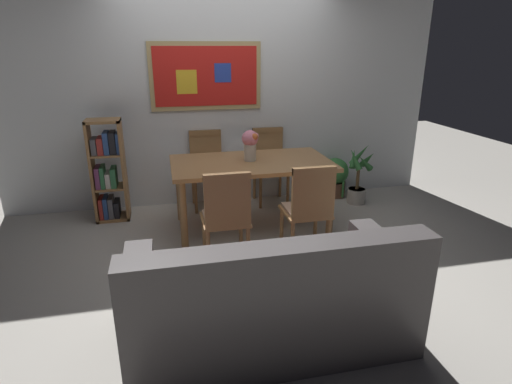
# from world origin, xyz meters

# --- Properties ---
(ground_plane) EXTENTS (12.00, 12.00, 0.00)m
(ground_plane) POSITION_xyz_m (0.00, 0.00, 0.00)
(ground_plane) COLOR #B7B2A8
(wall_back_with_painting) EXTENTS (5.20, 0.14, 2.60)m
(wall_back_with_painting) POSITION_xyz_m (-0.00, 1.36, 1.30)
(wall_back_with_painting) COLOR silver
(wall_back_with_painting) RESTS_ON ground_plane
(dining_table) EXTENTS (1.63, 0.93, 0.74)m
(dining_table) POSITION_xyz_m (0.12, 0.40, 0.65)
(dining_table) COLOR #9E7042
(dining_table) RESTS_ON ground_plane
(dining_chair_near_left) EXTENTS (0.40, 0.41, 0.91)m
(dining_chair_near_left) POSITION_xyz_m (-0.28, -0.43, 0.54)
(dining_chair_near_left) COLOR #9E7042
(dining_chair_near_left) RESTS_ON ground_plane
(dining_chair_far_right) EXTENTS (0.40, 0.41, 0.91)m
(dining_chair_far_right) POSITION_xyz_m (0.51, 1.18, 0.54)
(dining_chair_far_right) COLOR #9E7042
(dining_chair_far_right) RESTS_ON ground_plane
(dining_chair_far_left) EXTENTS (0.40, 0.41, 0.91)m
(dining_chair_far_left) POSITION_xyz_m (-0.26, 1.18, 0.54)
(dining_chair_far_left) COLOR #9E7042
(dining_chair_far_left) RESTS_ON ground_plane
(dining_chair_near_right) EXTENTS (0.40, 0.41, 0.91)m
(dining_chair_near_right) POSITION_xyz_m (0.46, -0.41, 0.54)
(dining_chair_near_right) COLOR #9E7042
(dining_chair_near_right) RESTS_ON ground_plane
(leather_couch) EXTENTS (1.80, 0.84, 0.84)m
(leather_couch) POSITION_xyz_m (-0.15, -1.45, 0.31)
(leather_couch) COLOR #514C4C
(leather_couch) RESTS_ON ground_plane
(bookshelf) EXTENTS (0.36, 0.28, 1.13)m
(bookshelf) POSITION_xyz_m (-1.36, 0.99, 0.56)
(bookshelf) COLOR #9E7042
(bookshelf) RESTS_ON ground_plane
(potted_ivy) EXTENTS (0.35, 0.35, 0.51)m
(potted_ivy) POSITION_xyz_m (1.38, 1.15, 0.26)
(potted_ivy) COLOR brown
(potted_ivy) RESTS_ON ground_plane
(potted_palm) EXTENTS (0.34, 0.36, 0.74)m
(potted_palm) POSITION_xyz_m (1.56, 0.85, 0.31)
(potted_palm) COLOR #B2ADA3
(potted_palm) RESTS_ON ground_plane
(flower_vase) EXTENTS (0.18, 0.18, 0.31)m
(flower_vase) POSITION_xyz_m (0.12, 0.44, 0.92)
(flower_vase) COLOR beige
(flower_vase) RESTS_ON dining_table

